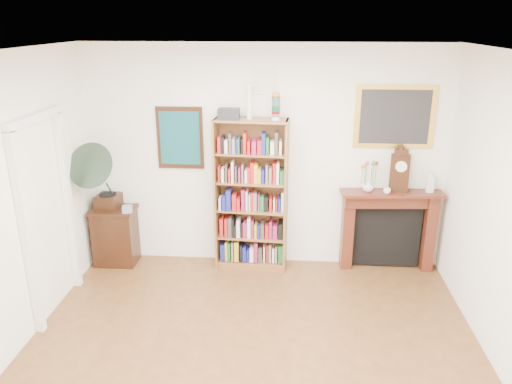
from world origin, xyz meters
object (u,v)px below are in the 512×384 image
Objects in this scene: side_cabinet at (116,236)px; bottle_right at (432,184)px; fireplace at (388,223)px; gramophone at (101,172)px; bookshelf at (251,187)px; flower_vase at (368,186)px; cd_stack at (127,209)px; bottle_left at (429,183)px; teacup at (387,191)px; mantel_clock at (400,171)px.

bottle_right is (3.97, 0.09, 0.77)m from side_cabinet.
fireplace is 3.63m from gramophone.
bookshelf reaches higher than gramophone.
fireplace is (3.50, 0.13, 0.23)m from side_cabinet.
bookshelf reaches higher than flower_vase.
fireplace is 3.29m from cd_stack.
fireplace is 0.71m from bottle_left.
bottle_right is at bearing 5.31° from bookshelf.
flower_vase is 0.23m from teacup.
bottle_right is (4.03, 0.21, -0.13)m from gramophone.
side_cabinet is at bearing -179.98° from teacup.
mantel_clock reaches higher than bottle_left.
flower_vase is (-0.30, -0.06, 0.51)m from fireplace.
bottle_right is at bearing 9.72° from mantel_clock.
flower_vase is at bearing -163.09° from mantel_clock.
cd_stack is at bearing -164.71° from mantel_clock.
mantel_clock is at bearing 177.98° from bottle_right.
bottle_left is 0.04m from bottle_right.
bottle_left is at bearing 5.53° from bookshelf.
bottle_left reaches higher than teacup.
bottle_left reaches higher than flower_vase.
bookshelf is at bearing 10.66° from gramophone.
bookshelf is 1.79m from fireplace.
mantel_clock is 3.60× the size of flower_vase.
teacup is 0.53m from bottle_left.
bottle_right is (2.20, 0.05, 0.07)m from bookshelf.
side_cabinet is at bearing -166.56° from mantel_clock.
mantel_clock is (0.07, -0.02, 0.69)m from fireplace.
fireplace is 0.72m from bottle_right.
bottle_left is (0.37, -0.01, -0.13)m from mantel_clock.
mantel_clock reaches higher than side_cabinet.
bottle_right reaches higher than side_cabinet.
fireplace is 8.62× the size of flower_vase.
fireplace reaches higher than cd_stack.
bottle_right is (0.77, 0.02, 0.03)m from flower_vase.
side_cabinet is 3.49m from teacup.
teacup is at bearing -124.90° from fireplace.
fireplace is 1.38× the size of gramophone.
bottle_right is (3.75, 0.19, 0.35)m from cd_stack.
flower_vase is at bearing 8.99° from gramophone.
mantel_clock is (3.34, 0.21, 0.51)m from cd_stack.
side_cabinet is 0.83× the size of gramophone.
bottle_right reaches higher than teacup.
flower_vase is (-0.37, -0.03, -0.18)m from mantel_clock.
cd_stack is (-1.55, -0.15, -0.28)m from bookshelf.
flower_vase is 0.77m from bottle_right.
gramophone is at bearing -164.76° from mantel_clock.
cd_stack is at bearing -176.89° from bottle_left.
fireplace is at bearing 175.48° from bottle_right.
cd_stack is 0.82× the size of flower_vase.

